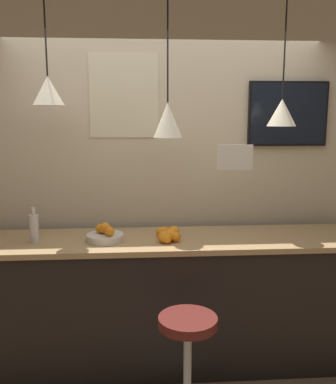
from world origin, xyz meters
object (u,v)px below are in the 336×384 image
bar_stool (188,357)px  juice_bottle (34,228)px  mounted_tv (288,114)px  fruit_bowl (105,236)px

bar_stool → juice_bottle: (-1.04, 0.63, 0.67)m
juice_bottle → bar_stool: bearing=-31.3°
bar_stool → mounted_tv: bearing=48.5°
bar_stool → juice_bottle: size_ratio=2.74×
fruit_bowl → juice_bottle: (-0.51, -0.00, 0.07)m
fruit_bowl → mounted_tv: (1.47, 0.43, 0.88)m
fruit_bowl → bar_stool: bearing=-49.8°
mounted_tv → juice_bottle: bearing=-167.9°
bar_stool → mounted_tv: (0.94, 1.06, 1.48)m
fruit_bowl → mounted_tv: size_ratio=0.41×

